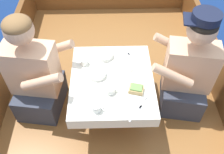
% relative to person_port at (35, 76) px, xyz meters
% --- Properties ---
extents(ground_plane, '(60.00, 60.00, 0.00)m').
position_rel_person_port_xyz_m(ground_plane, '(0.64, 0.03, -0.74)').
color(ground_plane, navy).
extents(boat_deck, '(2.09, 3.21, 0.34)m').
position_rel_person_port_xyz_m(boat_deck, '(0.64, 0.03, -0.57)').
color(boat_deck, brown).
rests_on(boat_deck, ground_plane).
extents(gunwale_starboard, '(0.06, 3.21, 0.37)m').
position_rel_person_port_xyz_m(gunwale_starboard, '(1.65, 0.03, -0.22)').
color(gunwale_starboard, brown).
rests_on(gunwale_starboard, boat_deck).
extents(cockpit_table, '(0.67, 0.78, 0.42)m').
position_rel_person_port_xyz_m(cockpit_table, '(0.64, -0.06, -0.02)').
color(cockpit_table, '#B2B2B7').
rests_on(cockpit_table, boat_deck).
extents(person_port, '(0.56, 0.50, 0.98)m').
position_rel_person_port_xyz_m(person_port, '(0.00, 0.00, 0.00)').
color(person_port, '#333847').
rests_on(person_port, boat_deck).
extents(person_starboard, '(0.57, 0.52, 0.98)m').
position_rel_person_port_xyz_m(person_starboard, '(1.27, 0.01, 0.00)').
color(person_starboard, '#333847').
rests_on(person_starboard, boat_deck).
extents(plate_sandwich, '(0.20, 0.20, 0.01)m').
position_rel_person_port_xyz_m(plate_sandwich, '(0.82, -0.20, 0.02)').
color(plate_sandwich, silver).
rests_on(plate_sandwich, cockpit_table).
extents(plate_bread, '(0.18, 0.18, 0.01)m').
position_rel_person_port_xyz_m(plate_bread, '(0.74, 0.07, 0.02)').
color(plate_bread, silver).
rests_on(plate_bread, cockpit_table).
extents(sandwich, '(0.13, 0.11, 0.05)m').
position_rel_person_port_xyz_m(sandwich, '(0.82, -0.20, 0.05)').
color(sandwich, tan).
rests_on(sandwich, plate_sandwich).
extents(bowl_port_near, '(0.14, 0.14, 0.04)m').
position_rel_person_port_xyz_m(bowl_port_near, '(0.58, 0.20, 0.04)').
color(bowl_port_near, silver).
rests_on(bowl_port_near, cockpit_table).
extents(bowl_starboard_near, '(0.15, 0.15, 0.04)m').
position_rel_person_port_xyz_m(bowl_starboard_near, '(0.52, -0.02, 0.04)').
color(bowl_starboard_near, silver).
rests_on(bowl_starboard_near, cockpit_table).
extents(coffee_cup_port, '(0.09, 0.06, 0.05)m').
position_rel_person_port_xyz_m(coffee_cup_port, '(0.41, 0.11, 0.05)').
color(coffee_cup_port, silver).
rests_on(coffee_cup_port, cockpit_table).
extents(coffee_cup_starboard, '(0.09, 0.06, 0.06)m').
position_rel_person_port_xyz_m(coffee_cup_starboard, '(0.52, -0.37, 0.05)').
color(coffee_cup_starboard, silver).
rests_on(coffee_cup_starboard, cockpit_table).
extents(coffee_cup_center, '(0.11, 0.08, 0.05)m').
position_rel_person_port_xyz_m(coffee_cup_center, '(0.62, -0.20, 0.05)').
color(coffee_cup_center, silver).
rests_on(coffee_cup_center, cockpit_table).
extents(utensil_fork_port, '(0.12, 0.15, 0.00)m').
position_rel_person_port_xyz_m(utensil_fork_port, '(0.81, -0.39, 0.02)').
color(utensil_fork_port, silver).
rests_on(utensil_fork_port, cockpit_table).
extents(utensil_fork_starboard, '(0.09, 0.16, 0.00)m').
position_rel_person_port_xyz_m(utensil_fork_starboard, '(0.81, 0.18, 0.02)').
color(utensil_fork_starboard, silver).
rests_on(utensil_fork_starboard, cockpit_table).
extents(utensil_spoon_center, '(0.12, 0.14, 0.01)m').
position_rel_person_port_xyz_m(utensil_spoon_center, '(0.56, 0.12, 0.02)').
color(utensil_spoon_center, silver).
rests_on(utensil_spoon_center, cockpit_table).
extents(utensil_knife_port, '(0.16, 0.09, 0.00)m').
position_rel_person_port_xyz_m(utensil_knife_port, '(0.73, -0.34, 0.02)').
color(utensil_knife_port, silver).
rests_on(utensil_knife_port, cockpit_table).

